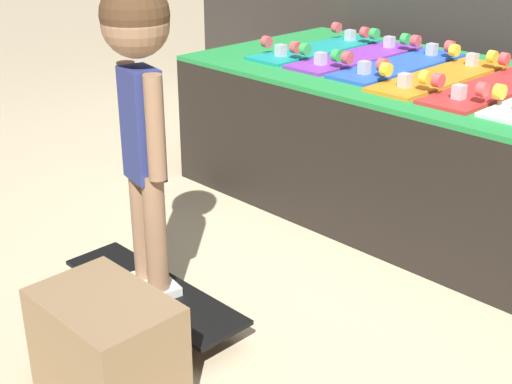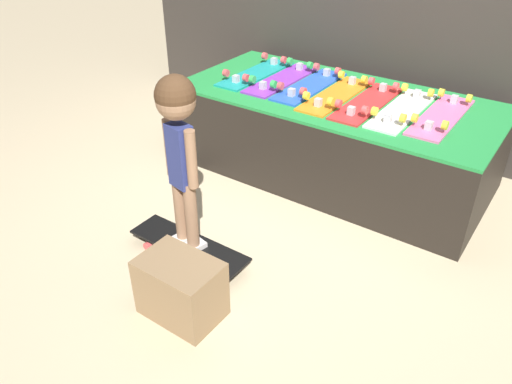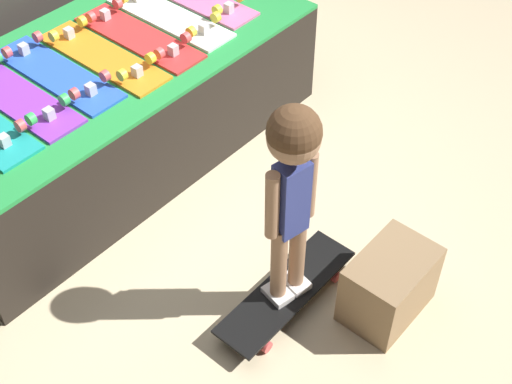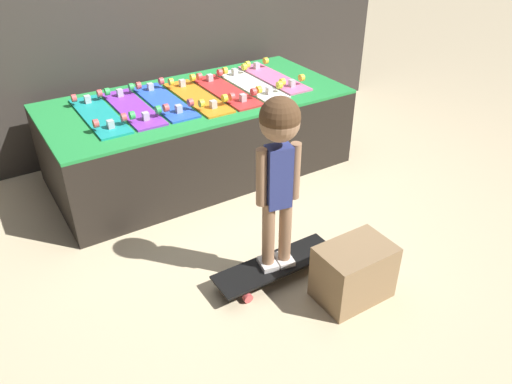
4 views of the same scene
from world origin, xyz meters
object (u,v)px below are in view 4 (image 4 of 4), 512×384
(skateboard_purple_on_rack, at_px, (132,107))
(skateboard_blue_on_rack, at_px, (164,100))
(skateboard_red_on_rack, at_px, (226,90))
(skateboard_on_floor, at_px, (276,266))
(skateboard_orange_on_rack, at_px, (197,96))
(skateboard_teal_on_rack, at_px, (99,114))
(skateboard_white_on_rack, at_px, (251,84))
(child, at_px, (279,154))
(storage_box, at_px, (354,272))
(skateboard_pink_on_rack, at_px, (273,77))

(skateboard_purple_on_rack, bearing_deg, skateboard_blue_on_rack, 0.05)
(skateboard_red_on_rack, bearing_deg, skateboard_purple_on_rack, 175.37)
(skateboard_purple_on_rack, relative_size, skateboard_on_floor, 1.02)
(skateboard_orange_on_rack, bearing_deg, skateboard_on_floor, -98.61)
(skateboard_teal_on_rack, relative_size, skateboard_white_on_rack, 1.00)
(skateboard_white_on_rack, bearing_deg, skateboard_blue_on_rack, 176.77)
(skateboard_white_on_rack, relative_size, skateboard_on_floor, 1.02)
(child, bearing_deg, skateboard_red_on_rack, 83.33)
(skateboard_orange_on_rack, bearing_deg, storage_box, -87.88)
(skateboard_on_floor, distance_m, storage_box, 0.44)
(skateboard_purple_on_rack, xyz_separation_m, skateboard_on_floor, (0.26, -1.37, -0.53))
(skateboard_teal_on_rack, relative_size, skateboard_red_on_rack, 1.00)
(skateboard_white_on_rack, height_order, child, child)
(skateboard_purple_on_rack, xyz_separation_m, skateboard_pink_on_rack, (1.15, 0.00, 0.00))
(skateboard_white_on_rack, bearing_deg, skateboard_teal_on_rack, 178.15)
(storage_box, bearing_deg, skateboard_orange_on_rack, 92.12)
(skateboard_orange_on_rack, xyz_separation_m, child, (-0.20, -1.31, 0.17))
(skateboard_blue_on_rack, relative_size, child, 0.76)
(skateboard_purple_on_rack, distance_m, storage_box, 1.84)
(skateboard_pink_on_rack, distance_m, child, 1.64)
(skateboard_teal_on_rack, height_order, child, child)
(skateboard_blue_on_rack, bearing_deg, skateboard_white_on_rack, -3.23)
(skateboard_white_on_rack, bearing_deg, skateboard_pink_on_rack, 10.23)
(skateboard_red_on_rack, relative_size, storage_box, 1.92)
(skateboard_purple_on_rack, bearing_deg, skateboard_orange_on_rack, -6.58)
(skateboard_purple_on_rack, bearing_deg, skateboard_on_floor, -79.12)
(skateboard_teal_on_rack, bearing_deg, skateboard_pink_on_rack, 0.18)
(skateboard_teal_on_rack, distance_m, skateboard_purple_on_rack, 0.23)
(storage_box, bearing_deg, skateboard_red_on_rack, 84.15)
(skateboard_red_on_rack, height_order, skateboard_on_floor, skateboard_red_on_rack)
(skateboard_red_on_rack, height_order, storage_box, skateboard_red_on_rack)
(skateboard_purple_on_rack, distance_m, skateboard_white_on_rack, 0.92)
(skateboard_teal_on_rack, distance_m, skateboard_red_on_rack, 0.92)
(skateboard_on_floor, bearing_deg, skateboard_purple_on_rack, 100.88)
(skateboard_teal_on_rack, height_order, skateboard_pink_on_rack, same)
(skateboard_pink_on_rack, bearing_deg, skateboard_teal_on_rack, -179.82)
(skateboard_white_on_rack, distance_m, child, 1.49)
(skateboard_teal_on_rack, xyz_separation_m, skateboard_purple_on_rack, (0.23, 0.00, 0.00))
(skateboard_orange_on_rack, bearing_deg, skateboard_purple_on_rack, 173.42)
(skateboard_red_on_rack, bearing_deg, storage_box, -95.85)
(skateboard_blue_on_rack, relative_size, skateboard_orange_on_rack, 1.00)
(skateboard_pink_on_rack, bearing_deg, storage_box, -110.22)
(skateboard_white_on_rack, relative_size, skateboard_pink_on_rack, 1.00)
(skateboard_orange_on_rack, height_order, storage_box, skateboard_orange_on_rack)
(skateboard_red_on_rack, bearing_deg, child, -108.15)
(skateboard_blue_on_rack, bearing_deg, skateboard_teal_on_rack, -179.77)
(skateboard_blue_on_rack, bearing_deg, skateboard_red_on_rack, -6.94)
(skateboard_blue_on_rack, height_order, skateboard_on_floor, skateboard_blue_on_rack)
(skateboard_pink_on_rack, xyz_separation_m, skateboard_on_floor, (-0.89, -1.37, -0.53))
(skateboard_purple_on_rack, height_order, skateboard_orange_on_rack, same)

